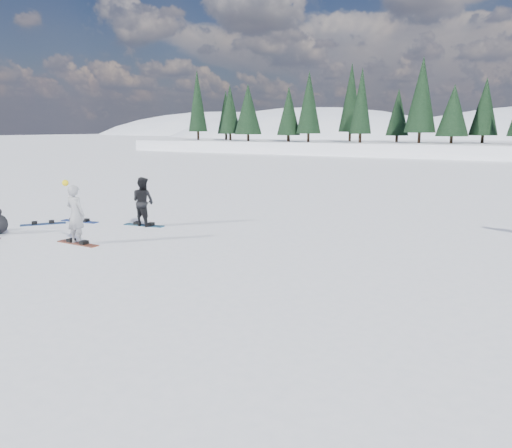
% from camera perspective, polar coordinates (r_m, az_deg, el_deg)
% --- Properties ---
extents(ground, '(420.00, 420.00, 0.00)m').
position_cam_1_polar(ground, '(14.44, -15.93, -2.95)').
color(ground, white).
rests_on(ground, ground).
extents(alpine_backdrop, '(412.50, 227.00, 53.20)m').
position_cam_1_polar(alpine_backdrop, '(200.75, 24.07, 5.03)').
color(alpine_backdrop, white).
rests_on(alpine_backdrop, ground).
extents(snowboarder_woman, '(0.65, 0.43, 1.89)m').
position_cam_1_polar(snowboarder_woman, '(15.43, -19.93, 1.04)').
color(snowboarder_woman, '#A1A1A6').
rests_on(snowboarder_woman, ground).
extents(snowboarder_man, '(0.86, 0.69, 1.70)m').
position_cam_1_polar(snowboarder_man, '(17.71, -12.79, 2.52)').
color(snowboarder_man, black).
rests_on(snowboarder_man, ground).
extents(snowboard_woman, '(1.50, 0.30, 0.03)m').
position_cam_1_polar(snowboard_woman, '(15.60, -19.72, -2.10)').
color(snowboard_woman, '#963E20').
rests_on(snowboard_woman, ground).
extents(snowboard_man, '(1.53, 0.53, 0.03)m').
position_cam_1_polar(snowboard_man, '(17.84, -12.67, -0.14)').
color(snowboard_man, '#175B83').
rests_on(snowboard_man, ground).
extents(snowboard_loose_a, '(1.13, 1.36, 0.03)m').
position_cam_1_polar(snowboard_loose_a, '(19.18, -23.14, -0.00)').
color(snowboard_loose_a, navy).
rests_on(snowboard_loose_a, ground).
extents(snowboard_loose_c, '(1.52, 0.49, 0.03)m').
position_cam_1_polar(snowboard_loose_c, '(19.25, -19.51, 0.29)').
color(snowboard_loose_c, '#1C3D9A').
rests_on(snowboard_loose_c, ground).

